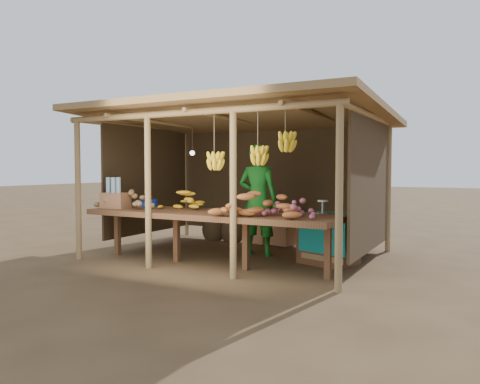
% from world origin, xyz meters
% --- Properties ---
extents(ground, '(60.00, 60.00, 0.00)m').
position_xyz_m(ground, '(0.00, 0.00, 0.00)').
color(ground, brown).
rests_on(ground, ground).
extents(stall_structure, '(4.70, 3.50, 2.43)m').
position_xyz_m(stall_structure, '(0.08, 0.05, 1.92)').
color(stall_structure, '#9E7E51').
rests_on(stall_structure, ground).
extents(counter, '(3.90, 1.05, 0.80)m').
position_xyz_m(counter, '(0.00, -0.95, 0.74)').
color(counter, brown).
rests_on(counter, ground).
extents(potato_heap, '(1.14, 0.85, 0.37)m').
position_xyz_m(potato_heap, '(-1.53, -0.98, 0.98)').
color(potato_heap, '#97774E').
rests_on(potato_heap, counter).
extents(sweet_potato_heap, '(1.31, 1.03, 0.36)m').
position_xyz_m(sweet_potato_heap, '(0.96, -1.26, 0.98)').
color(sweet_potato_heap, '#AC5E2C').
rests_on(sweet_potato_heap, counter).
extents(onion_heap, '(0.83, 0.51, 0.36)m').
position_xyz_m(onion_heap, '(1.31, -1.08, 0.98)').
color(onion_heap, '#A75162').
rests_on(onion_heap, counter).
extents(banana_pile, '(0.71, 0.55, 0.35)m').
position_xyz_m(banana_pile, '(-0.66, -0.72, 0.97)').
color(banana_pile, yellow).
rests_on(banana_pile, counter).
extents(tomato_basin, '(0.35, 0.35, 0.18)m').
position_xyz_m(tomato_basin, '(-1.44, -0.61, 0.87)').
color(tomato_basin, navy).
rests_on(tomato_basin, counter).
extents(bottle_box, '(0.44, 0.37, 0.50)m').
position_xyz_m(bottle_box, '(-1.69, -1.11, 0.99)').
color(bottle_box, '#A06C48').
rests_on(bottle_box, counter).
extents(vendor, '(0.71, 0.51, 1.84)m').
position_xyz_m(vendor, '(0.27, 0.14, 0.92)').
color(vendor, '#197021').
rests_on(vendor, ground).
extents(tarp_crate, '(1.00, 0.93, 0.98)m').
position_xyz_m(tarp_crate, '(1.50, 0.02, 0.40)').
color(tarp_crate, brown).
rests_on(tarp_crate, ground).
extents(carton_stack, '(0.98, 0.44, 0.70)m').
position_xyz_m(carton_stack, '(0.09, 1.20, 0.31)').
color(carton_stack, '#A06C48').
rests_on(carton_stack, ground).
extents(burlap_sacks, '(0.91, 0.48, 0.64)m').
position_xyz_m(burlap_sacks, '(-1.02, 1.20, 0.28)').
color(burlap_sacks, '#473521').
rests_on(burlap_sacks, ground).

